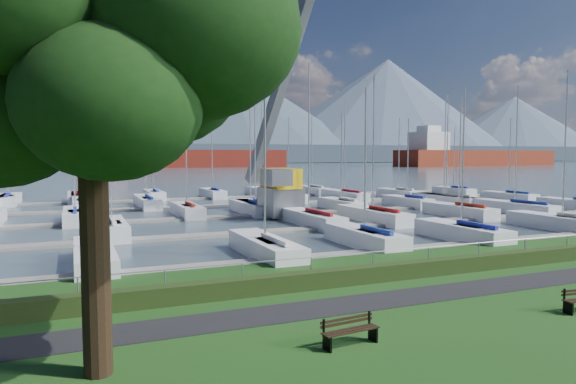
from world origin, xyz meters
TOP-DOWN VIEW (x-y plane):
  - path at (0.00, -3.00)m, footprint 160.00×2.00m
  - water at (0.00, 260.00)m, footprint 800.00×540.00m
  - hedge at (0.00, -0.40)m, footprint 80.00×0.70m
  - fence at (0.00, 0.00)m, footprint 80.00×0.04m
  - foothill at (0.00, 330.00)m, footprint 900.00×80.00m
  - mountains at (7.35, 404.62)m, footprint 1190.00×360.00m
  - docks at (0.00, 26.00)m, footprint 90.00×41.60m
  - bench_left at (-5.85, -6.48)m, footprint 1.83×0.60m
  - tree at (-12.46, -5.96)m, footprint 8.89×7.87m
  - crane at (4.75, 25.11)m, footprint 6.20×13.22m
  - cargo_ship_mid at (29.10, 211.91)m, footprint 91.93×25.55m
  - cargo_ship_east at (171.03, 182.15)m, footprint 93.66×24.50m
  - sailboat_fleet at (-2.11, 29.29)m, footprint 75.95×49.36m

SIDE VIEW (x-z plane):
  - water at x=0.00m, z-range -0.50..-0.30m
  - docks at x=0.00m, z-range -0.34..-0.09m
  - path at x=0.00m, z-range -0.01..0.03m
  - hedge at x=0.00m, z-range 0.00..0.70m
  - bench_left at x=-5.85m, z-range -0.01..0.84m
  - fence at x=0.00m, z-range 1.18..1.22m
  - cargo_ship_east at x=171.03m, z-range -7.14..14.36m
  - cargo_ship_mid at x=29.10m, z-range -7.12..14.38m
  - crane at x=4.75m, z-range -5.85..16.50m
  - sailboat_fleet at x=-2.11m, z-range -1.21..12.23m
  - foothill at x=0.00m, z-range 0.00..12.00m
  - tree at x=-12.46m, z-range 1.97..14.43m
  - mountains at x=7.35m, z-range -10.82..104.18m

